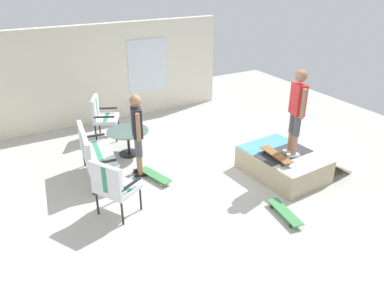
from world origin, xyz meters
The scene contains 12 objects.
ground_plane centered at (0.00, 0.00, -0.05)m, with size 12.00×12.00×0.10m, color beige.
house_facade centered at (3.80, 0.49, 1.25)m, with size 0.23×6.00×2.50m.
skate_ramp centered at (-0.79, -1.36, 0.24)m, with size 1.66×1.89×0.47m.
patio_bench centered at (0.88, 1.98, 0.62)m, with size 1.31×0.70×1.02m.
patio_chair_near_house centered at (2.69, 1.25, 0.61)m, with size 0.79×0.76×1.02m.
patio_chair_by_wall centered at (-0.48, 2.02, 0.61)m, with size 0.81×0.79×1.02m.
patio_table centered at (1.53, 1.03, 0.40)m, with size 0.90×0.90×0.57m.
person_watching centered at (0.61, 1.14, 0.97)m, with size 0.47×0.30×1.66m.
person_skater centered at (-0.90, -1.42, 1.45)m, with size 0.46×0.31×1.67m.
skateboard_by_bench centered at (0.27, 0.96, 0.08)m, with size 0.82×0.41×0.10m.
skateboard_spare centered at (-1.89, -0.43, 0.08)m, with size 0.82×0.31×0.10m.
skateboard_on_ramp centered at (-0.90, -1.04, 0.56)m, with size 0.81×0.25×0.10m.
Camera 1 is at (-5.58, 3.41, 3.81)m, focal length 34.90 mm.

